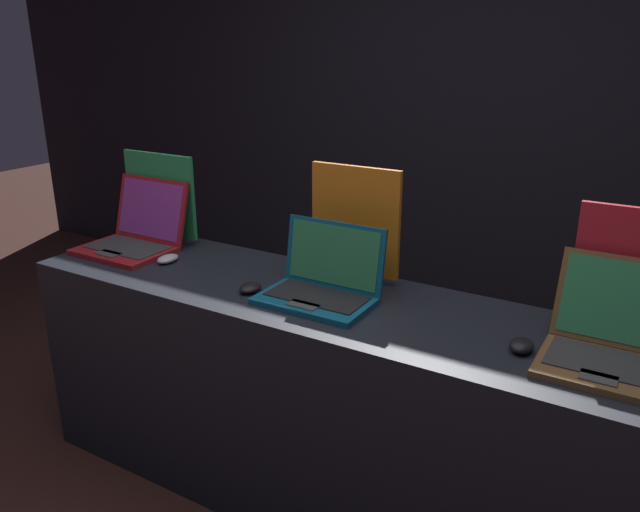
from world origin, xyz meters
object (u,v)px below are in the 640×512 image
Objects in this scene: promo_stand_front at (161,199)px; mouse_middle at (250,288)px; promo_stand_middle at (355,226)px; mouse_back at (521,346)px; mouse_front at (168,259)px; promo_stand_back at (624,276)px; laptop_back at (609,341)px; laptop_middle at (322,282)px; laptop_front at (135,234)px.

promo_stand_front is 4.10× the size of mouse_middle.
promo_stand_middle reaches higher than mouse_back.
mouse_front is 0.25× the size of promo_stand_back.
promo_stand_middle is 0.77m from mouse_back.
promo_stand_back is at bearing 90.00° from laptop_back.
promo_stand_back reaches higher than mouse_back.
promo_stand_middle is 0.95m from laptop_back.
mouse_front is 0.24× the size of promo_stand_middle.
mouse_middle is 0.95m from mouse_back.
promo_stand_back reaches higher than laptop_back.
promo_stand_back is at bearing 49.12° from mouse_back.
laptop_middle is at bearing 0.09° from mouse_front.
mouse_front is (0.24, -0.06, -0.05)m from laptop_front.
laptop_back is (1.65, 0.02, 0.05)m from mouse_front.
mouse_front is 1.12× the size of mouse_back.
laptop_middle is 0.91× the size of promo_stand_middle.
promo_stand_front is 1.70m from mouse_back.
promo_stand_front reaches higher than mouse_middle.
laptop_front is 0.98m from laptop_middle.
mouse_back is at bearing -3.33° from laptop_middle.
mouse_back is 0.22× the size of promo_stand_back.
promo_stand_back is (0.92, 0.21, 0.13)m from laptop_middle.
mouse_back reaches higher than mouse_front.
mouse_front is at bearing 178.42° from mouse_back.
promo_stand_middle reaches higher than promo_stand_front.
laptop_back is at bearing 1.30° from laptop_middle.
laptop_front is 0.91× the size of promo_stand_middle.
promo_stand_front is (-0.00, 0.17, 0.12)m from laptop_front.
promo_stand_middle reaches higher than promo_stand_back.
mouse_middle is 0.23× the size of promo_stand_back.
laptop_middle is at bearing 17.63° from mouse_middle.
promo_stand_back reaches higher than mouse_middle.
promo_stand_back is (1.89, -0.01, 0.01)m from promo_stand_front.
promo_stand_middle is 0.92m from promo_stand_back.
mouse_back is (1.67, -0.10, -0.05)m from laptop_front.
promo_stand_front is at bearing 179.61° from promo_stand_back.
promo_stand_front is 0.91× the size of promo_stand_middle.
laptop_front is 0.74m from mouse_middle.
laptop_middle is 4.30× the size of mouse_back.
promo_stand_middle is at bearing 51.49° from mouse_middle.
laptop_front is 1.89m from laptop_back.
mouse_back is 0.38m from promo_stand_back.
promo_stand_front is 0.80m from mouse_middle.
promo_stand_back is (0.22, 0.25, 0.17)m from mouse_back.
promo_stand_front is at bearing 170.91° from mouse_back.
laptop_front reaches higher than mouse_back.
laptop_back is at bearing -13.31° from promo_stand_middle.
mouse_middle reaches higher than mouse_front.
laptop_middle is 0.92m from laptop_back.
promo_stand_back is at bearing -1.50° from promo_stand_middle.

